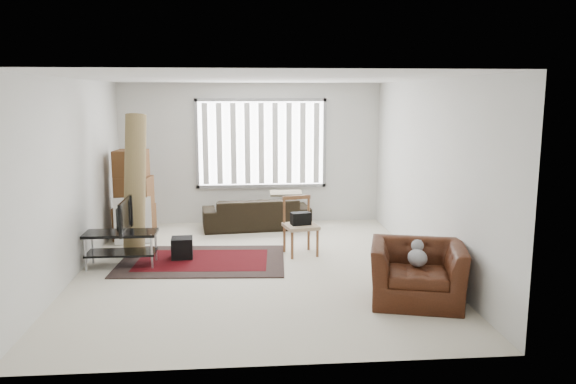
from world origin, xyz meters
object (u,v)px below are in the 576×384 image
object	(u,v)px
tv_stand	(121,242)
side_chair	(300,223)
sofa	(256,208)
moving_boxes	(134,198)
armchair	(417,269)

from	to	relation	value
tv_stand	side_chair	world-z (taller)	side_chair
sofa	moving_boxes	bearing A→B (deg)	8.55
tv_stand	moving_boxes	distance (m)	1.70
sofa	side_chair	distance (m)	1.90
tv_stand	moving_boxes	world-z (taller)	moving_boxes
side_chair	armchair	bearing A→B (deg)	-73.56
sofa	armchair	world-z (taller)	armchair
sofa	armchair	xyz separation A→B (m)	(1.83, -3.95, 0.03)
tv_stand	sofa	distance (m)	3.00
sofa	armchair	bearing A→B (deg)	108.97
sofa	armchair	distance (m)	4.35
moving_boxes	sofa	distance (m)	2.23
moving_boxes	side_chair	bearing A→B (deg)	-24.14
moving_boxes	sofa	xyz separation A→B (m)	(2.13, 0.55, -0.34)
armchair	tv_stand	bearing A→B (deg)	170.82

